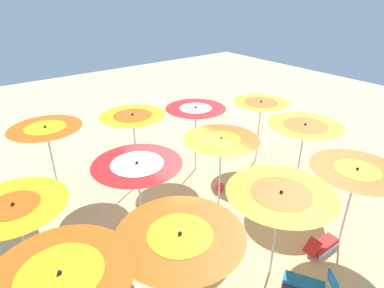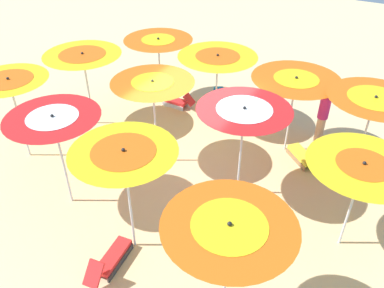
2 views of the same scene
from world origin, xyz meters
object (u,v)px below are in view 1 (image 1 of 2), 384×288
object	(u,v)px
beach_umbrella_1	(180,242)
beach_ball	(220,187)
beach_umbrella_0	(62,282)
beach_umbrella_5	(138,169)
beach_umbrella_11	(261,107)
lounger_3	(322,245)
beach_umbrella_9	(133,121)
beach_umbrella_8	(47,133)
lounger_1	(309,283)
lounger_0	(131,170)
beach_umbrella_10	(196,112)
beach_umbrella_4	(15,213)
beach_umbrella_3	(356,176)
beach_umbrella_2	(280,200)
beach_umbrella_7	(304,131)
beach_umbrella_6	(221,146)

from	to	relation	value
beach_umbrella_1	beach_ball	size ratio (longest dim) A/B	7.65
beach_umbrella_0	beach_umbrella_5	world-z (taller)	beach_umbrella_5
beach_umbrella_11	lounger_3	size ratio (longest dim) A/B	2.12
beach_umbrella_9	beach_umbrella_8	bearing A→B (deg)	73.84
beach_ball	lounger_3	bearing A→B (deg)	-175.87
beach_umbrella_1	lounger_1	distance (m)	3.39
beach_umbrella_0	beach_ball	xyz separation A→B (m)	(2.65, -5.57, -2.00)
beach_umbrella_5	beach_umbrella_9	world-z (taller)	beach_umbrella_9
beach_umbrella_9	beach_umbrella_11	size ratio (longest dim) A/B	1.07
lounger_0	lounger_1	distance (m)	6.74
beach_umbrella_1	beach_umbrella_8	distance (m)	5.64
lounger_3	beach_ball	world-z (taller)	lounger_3
beach_umbrella_10	beach_umbrella_4	bearing A→B (deg)	106.48
beach_umbrella_4	beach_umbrella_8	bearing A→B (deg)	-27.01
lounger_0	lounger_3	xyz separation A→B (m)	(-6.20, -2.09, -0.01)
lounger_0	beach_umbrella_3	bearing A→B (deg)	17.88
beach_umbrella_5	lounger_0	distance (m)	4.06
beach_umbrella_0	beach_umbrella_11	size ratio (longest dim) A/B	0.99
beach_umbrella_9	lounger_3	world-z (taller)	beach_umbrella_9
beach_umbrella_2	beach_umbrella_10	bearing A→B (deg)	-17.53
beach_umbrella_7	lounger_3	world-z (taller)	beach_umbrella_7
beach_umbrella_8	lounger_1	bearing A→B (deg)	-154.01
beach_umbrella_8	lounger_1	world-z (taller)	beach_umbrella_8
beach_umbrella_9	lounger_1	world-z (taller)	beach_umbrella_9
beach_umbrella_11	beach_ball	size ratio (longest dim) A/B	7.98
beach_umbrella_9	lounger_1	distance (m)	6.43
beach_umbrella_0	beach_umbrella_3	xyz separation A→B (m)	(-1.00, -6.52, -0.15)
beach_umbrella_9	beach_umbrella_11	bearing A→B (deg)	-105.35
beach_umbrella_9	lounger_0	distance (m)	2.21
beach_umbrella_1	beach_umbrella_0	bearing A→B (deg)	81.13
beach_umbrella_10	beach_ball	size ratio (longest dim) A/B	8.12
beach_umbrella_6	beach_umbrella_9	size ratio (longest dim) A/B	0.96
beach_umbrella_10	beach_umbrella_11	bearing A→B (deg)	-109.72
beach_umbrella_5	beach_umbrella_11	bearing A→B (deg)	-76.70
beach_umbrella_2	beach_ball	xyz separation A→B (m)	(3.22, -1.31, -1.91)
beach_ball	beach_umbrella_7	bearing A→B (deg)	-124.75
beach_umbrella_0	beach_umbrella_6	distance (m)	5.18
beach_umbrella_5	beach_umbrella_1	bearing A→B (deg)	168.77
beach_umbrella_7	beach_ball	bearing A→B (deg)	55.25
beach_umbrella_6	beach_umbrella_8	size ratio (longest dim) A/B	0.96
beach_umbrella_1	beach_umbrella_8	size ratio (longest dim) A/B	0.90
beach_umbrella_3	beach_umbrella_4	world-z (taller)	beach_umbrella_3
beach_umbrella_10	beach_umbrella_5	bearing A→B (deg)	122.66
beach_umbrella_11	beach_umbrella_3	bearing A→B (deg)	160.35
lounger_0	beach_umbrella_7	bearing A→B (deg)	37.72
beach_umbrella_7	beach_umbrella_10	bearing A→B (deg)	31.64
lounger_0	beach_umbrella_0	bearing A→B (deg)	-41.27
beach_umbrella_1	beach_umbrella_5	world-z (taller)	beach_umbrella_5
lounger_0	lounger_3	bearing A→B (deg)	12.62
beach_umbrella_11	lounger_1	size ratio (longest dim) A/B	2.06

